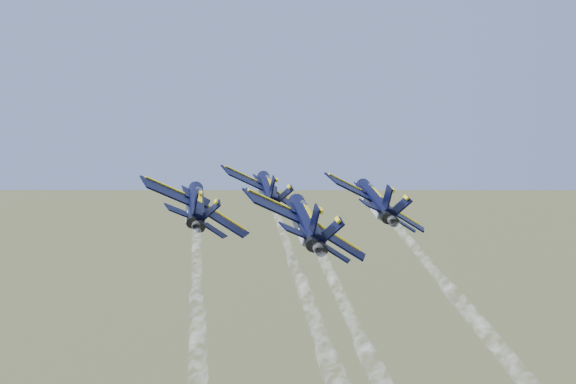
# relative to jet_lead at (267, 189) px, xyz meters

# --- Properties ---
(jet_lead) EXTENTS (11.83, 18.05, 6.99)m
(jet_lead) POSITION_rel_jet_lead_xyz_m (0.00, 0.00, 0.00)
(jet_lead) COLOR black
(jet_left) EXTENTS (11.83, 18.05, 6.99)m
(jet_left) POSITION_rel_jet_lead_xyz_m (-5.81, -15.59, 0.00)
(jet_left) COLOR black
(jet_right) EXTENTS (11.83, 18.05, 6.99)m
(jet_right) POSITION_rel_jet_lead_xyz_m (14.20, -9.34, 0.00)
(jet_right) COLOR black
(jet_slot) EXTENTS (11.83, 18.05, 6.99)m
(jet_slot) POSITION_rel_jet_lead_xyz_m (7.82, -26.83, 0.00)
(jet_slot) COLOR black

